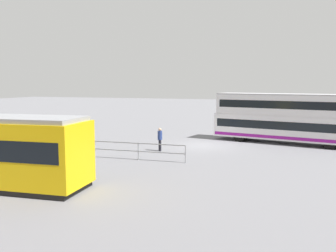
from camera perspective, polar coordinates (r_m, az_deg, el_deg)
name	(u,v)px	position (r m, az deg, el deg)	size (l,w,h in m)	color
ground_plane	(206,146)	(28.58, 5.77, -3.00)	(160.00, 160.00, 0.00)	slate
double_decker_bus	(289,118)	(30.69, 18.02, 1.15)	(11.99, 4.99, 3.92)	white
pedestrian_near_railing	(160,138)	(26.04, -1.25, -1.82)	(0.45, 0.45, 1.64)	black
pedestrian_railing	(138,148)	(23.13, -4.56, -3.44)	(6.09, 0.29, 1.08)	gray
info_sign	(64,127)	(26.57, -15.64, -0.10)	(1.15, 0.14, 2.53)	slate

